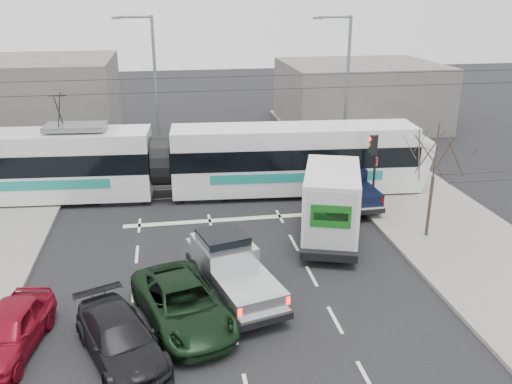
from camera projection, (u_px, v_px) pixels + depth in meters
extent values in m
plane|color=black|center=(268.00, 280.00, 20.54)|extent=(120.00, 120.00, 0.00)
cube|color=gray|center=(486.00, 260.00, 21.90)|extent=(6.00, 60.00, 0.15)
cube|color=#33302D|center=(234.00, 190.00, 29.78)|extent=(60.00, 1.60, 0.03)
cube|color=slate|center=(13.00, 103.00, 37.68)|extent=(14.00, 10.00, 6.00)
cube|color=slate|center=(359.00, 94.00, 43.73)|extent=(12.00, 10.00, 5.00)
cylinder|color=#47382B|center=(430.00, 206.00, 23.50)|extent=(0.14, 0.14, 2.75)
cylinder|color=#47382B|center=(436.00, 151.00, 22.63)|extent=(0.07, 0.07, 2.25)
cylinder|color=black|center=(375.00, 170.00, 26.90)|extent=(0.12, 0.12, 3.60)
cube|color=black|center=(373.00, 145.00, 26.41)|extent=(0.28, 0.28, 0.95)
cylinder|color=#FF0C07|center=(370.00, 139.00, 26.29)|extent=(0.06, 0.20, 0.20)
cylinder|color=orange|center=(370.00, 145.00, 26.39)|extent=(0.06, 0.20, 0.20)
cylinder|color=#05330C|center=(369.00, 151.00, 26.49)|extent=(0.06, 0.20, 0.20)
cube|color=white|center=(376.00, 161.00, 26.58)|extent=(0.02, 0.30, 0.40)
cylinder|color=slate|center=(347.00, 92.00, 33.09)|extent=(0.20, 0.20, 9.00)
cylinder|color=slate|center=(335.00, 17.00, 31.41)|extent=(2.00, 0.14, 0.14)
cube|color=slate|center=(318.00, 18.00, 31.27)|extent=(0.55, 0.25, 0.14)
cylinder|color=slate|center=(156.00, 92.00, 33.16)|extent=(0.20, 0.20, 9.00)
cylinder|color=slate|center=(134.00, 17.00, 31.48)|extent=(2.00, 0.14, 0.14)
cube|color=slate|center=(116.00, 18.00, 31.34)|extent=(0.55, 0.25, 0.14)
cylinder|color=black|center=(233.00, 90.00, 27.88)|extent=(60.00, 0.03, 0.03)
cylinder|color=black|center=(233.00, 77.00, 27.64)|extent=(60.00, 0.03, 0.03)
cube|color=white|center=(26.00, 183.00, 27.92)|extent=(12.98, 3.61, 1.55)
cube|color=black|center=(23.00, 160.00, 27.50)|extent=(13.04, 3.64, 1.06)
cube|color=white|center=(20.00, 142.00, 27.17)|extent=(12.97, 3.50, 0.99)
cube|color=teal|center=(17.00, 186.00, 26.55)|extent=(8.95, 0.67, 0.49)
cube|color=white|center=(293.00, 175.00, 29.14)|extent=(12.98, 3.61, 1.55)
cube|color=black|center=(294.00, 153.00, 28.72)|extent=(13.04, 3.64, 1.06)
cube|color=white|center=(294.00, 136.00, 28.39)|extent=(12.97, 3.50, 0.99)
cube|color=teal|center=(298.00, 178.00, 27.77)|extent=(8.95, 0.67, 0.49)
cylinder|color=black|center=(161.00, 161.00, 28.18)|extent=(1.18, 2.64, 2.58)
cube|color=slate|center=(75.00, 127.00, 27.16)|extent=(3.09, 1.82, 0.25)
cube|color=black|center=(124.00, 195.00, 28.64)|extent=(2.15, 2.42, 0.36)
cube|color=black|center=(203.00, 192.00, 29.00)|extent=(2.15, 2.42, 0.36)
cube|color=black|center=(355.00, 187.00, 29.74)|extent=(2.15, 2.42, 0.36)
cube|color=black|center=(234.00, 282.00, 19.31)|extent=(3.22, 5.79, 0.24)
cube|color=silver|center=(224.00, 254.00, 19.93)|extent=(2.38, 2.70, 1.09)
cube|color=black|center=(223.00, 239.00, 19.81)|extent=(1.97, 2.00, 0.52)
cube|color=silver|center=(212.00, 245.00, 21.13)|extent=(1.99, 1.41, 0.52)
cube|color=silver|center=(248.00, 289.00, 18.15)|extent=(2.42, 2.86, 0.62)
cube|color=silver|center=(266.00, 317.00, 17.01)|extent=(1.73, 0.61, 0.17)
cube|color=#FF0C07|center=(240.00, 312.00, 16.67)|extent=(0.15, 0.11, 0.26)
cube|color=#FF0C07|center=(288.00, 300.00, 17.31)|extent=(0.15, 0.11, 0.26)
cylinder|color=black|center=(196.00, 269.00, 20.53)|extent=(0.45, 0.80, 0.76)
cylinder|color=black|center=(238.00, 261.00, 21.20)|extent=(0.45, 0.80, 0.76)
cylinder|color=black|center=(230.00, 317.00, 17.52)|extent=(0.45, 0.80, 0.76)
cylinder|color=black|center=(278.00, 305.00, 18.19)|extent=(0.45, 0.80, 0.76)
cube|color=black|center=(330.00, 225.00, 24.12)|extent=(4.15, 6.92, 0.33)
cube|color=white|center=(332.00, 189.00, 26.16)|extent=(2.51, 2.15, 1.50)
cube|color=black|center=(332.00, 177.00, 26.08)|extent=(2.07, 1.56, 0.56)
cube|color=silver|center=(331.00, 201.00, 23.04)|extent=(3.50, 4.93, 2.76)
cube|color=silver|center=(330.00, 222.00, 20.99)|extent=(1.89, 0.65, 2.43)
cube|color=#155C17|center=(331.00, 217.00, 20.87)|extent=(1.50, 0.50, 0.94)
cube|color=black|center=(329.00, 258.00, 21.30)|extent=(1.99, 0.84, 0.17)
cylinder|color=black|center=(310.00, 208.00, 26.24)|extent=(0.53, 0.89, 0.84)
cylinder|color=black|center=(352.00, 210.00, 25.97)|extent=(0.53, 0.89, 0.84)
cylinder|color=black|center=(305.00, 242.00, 22.57)|extent=(0.55, 0.98, 0.94)
cylinder|color=black|center=(353.00, 245.00, 22.30)|extent=(0.55, 0.98, 0.94)
cube|color=black|center=(348.00, 194.00, 27.67)|extent=(2.00, 5.02, 0.25)
cube|color=black|center=(343.00, 176.00, 28.25)|extent=(1.87, 2.14, 1.14)
cube|color=black|center=(343.00, 165.00, 28.14)|extent=(1.61, 1.54, 0.55)
cube|color=black|center=(335.00, 173.00, 29.43)|extent=(1.77, 0.95, 0.55)
cube|color=black|center=(357.00, 194.00, 26.53)|extent=(1.87, 2.29, 0.64)
cube|color=silver|center=(367.00, 209.00, 25.44)|extent=(1.69, 0.23, 0.18)
cube|color=#590505|center=(350.00, 202.00, 25.26)|extent=(0.14, 0.08, 0.28)
cube|color=#590505|center=(382.00, 200.00, 25.56)|extent=(0.14, 0.08, 0.28)
cylinder|color=black|center=(323.00, 188.00, 29.03)|extent=(0.30, 0.80, 0.79)
cylinder|color=black|center=(353.00, 186.00, 29.34)|extent=(0.30, 0.80, 0.79)
cylinder|color=black|center=(343.00, 210.00, 26.11)|extent=(0.30, 0.80, 0.79)
cylinder|color=black|center=(376.00, 207.00, 26.42)|extent=(0.30, 0.80, 0.79)
imported|color=black|center=(183.00, 304.00, 17.62)|extent=(3.75, 5.62, 1.43)
imported|color=maroon|center=(8.00, 331.00, 16.22)|extent=(2.38, 4.43, 1.43)
imported|color=black|center=(120.00, 338.00, 15.96)|extent=(3.42, 4.89, 1.31)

